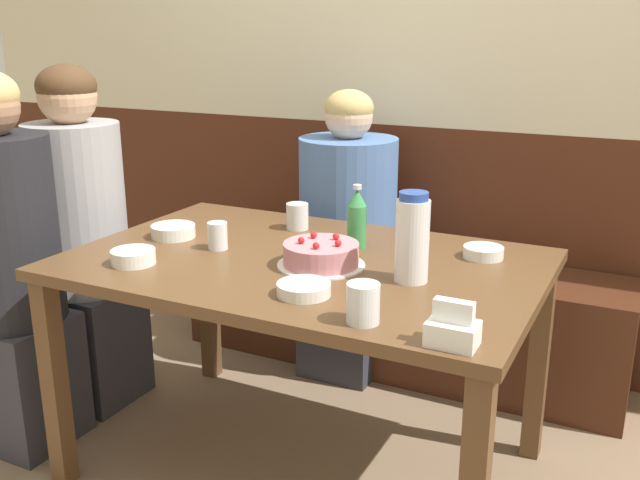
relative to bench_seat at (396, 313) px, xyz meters
name	(u,v)px	position (x,y,z in m)	size (l,w,h in m)	color
ground_plane	(305,466)	(0.00, -0.83, -0.24)	(12.00, 12.00, 0.00)	#846B51
back_wall	(423,63)	(0.00, 0.22, 1.01)	(4.80, 0.04, 2.50)	#4C2314
bench_seat	(396,313)	(0.00, 0.00, 0.00)	(1.85, 0.38, 0.48)	#472314
dining_table	(304,285)	(0.00, -0.83, 0.40)	(1.40, 0.91, 0.72)	brown
birthday_cake	(321,255)	(0.08, -0.87, 0.52)	(0.26, 0.26, 0.09)	white
water_pitcher	(412,238)	(0.35, -0.87, 0.60)	(0.09, 0.09, 0.25)	white
soju_bottle	(357,218)	(0.10, -0.65, 0.58)	(0.06, 0.06, 0.20)	#388E4C
napkin_holder	(453,329)	(0.57, -1.22, 0.52)	(0.11, 0.08, 0.11)	white
bowl_soup_white	(173,231)	(-0.49, -0.82, 0.50)	(0.15, 0.15, 0.04)	white
bowl_rice_small	(304,289)	(0.14, -1.10, 0.50)	(0.14, 0.14, 0.03)	white
bowl_side_dish	(483,252)	(0.48, -0.58, 0.50)	(0.12, 0.12, 0.03)	white
bowl_sauce_shallow	(133,257)	(-0.43, -1.09, 0.50)	(0.13, 0.13, 0.04)	white
glass_water_tall	(218,236)	(-0.29, -0.86, 0.52)	(0.06, 0.06, 0.09)	silver
glass_tumbler_short	(297,216)	(-0.17, -0.54, 0.53)	(0.08, 0.08, 0.09)	silver
glass_shot_small	(363,303)	(0.35, -1.19, 0.53)	(0.08, 0.08, 0.10)	silver
person_teal_shirt	(7,270)	(-0.96, -1.10, 0.38)	(0.35, 0.35, 1.27)	#33333D
person_pale_blue_shirt	(82,244)	(-0.96, -0.77, 0.38)	(0.34, 0.34, 1.27)	#33333D
person_grey_tee	(347,236)	(-0.18, -0.11, 0.34)	(0.39, 0.39, 1.16)	#33333D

